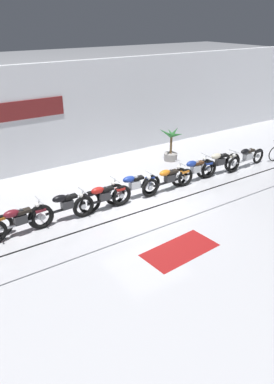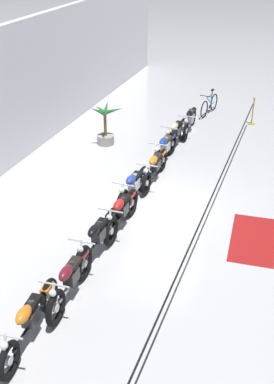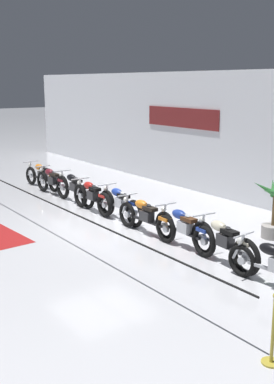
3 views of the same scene
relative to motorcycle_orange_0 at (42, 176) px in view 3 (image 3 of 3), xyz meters
name	(u,v)px [view 3 (image 3 of 3)]	position (x,y,z in m)	size (l,w,h in m)	color
ground_plane	(101,225)	(5.35, -0.74, -0.45)	(120.00, 120.00, 0.00)	silver
back_wall	(234,137)	(5.34, 4.38, 1.65)	(28.00, 0.29, 4.20)	white
motorcycle_orange_0	(42,176)	(0.00, 0.00, 0.00)	(2.34, 0.62, 0.92)	black
motorcycle_maroon_1	(52,182)	(1.25, -0.19, 0.01)	(2.15, 0.62, 0.94)	black
motorcycle_black_2	(74,188)	(2.73, -0.13, 0.03)	(2.44, 0.62, 0.97)	black
motorcycle_red_3	(92,197)	(3.99, -0.21, 0.01)	(2.14, 0.62, 0.94)	black
motorcycle_blue_4	(120,204)	(5.28, -0.05, 0.03)	(2.22, 0.62, 0.96)	black
motorcycle_orange_5	(145,217)	(6.69, -0.21, 0.01)	(2.32, 0.62, 0.92)	black
motorcycle_blue_6	(183,229)	(8.04, -0.10, 0.01)	(2.18, 0.62, 0.94)	black
motorcycle_cream_7	(223,243)	(9.33, -0.10, 0.03)	(2.19, 0.62, 0.97)	black
potted_palm_left_of_row	(273,215)	(8.76, 2.23, 0.15)	(0.96, 1.06, 1.48)	gray
stanchion_far_left	(25,196)	(3.88, -2.26, 0.32)	(13.84, 0.28, 1.05)	gold
stanchion_mid_left	(273,340)	(12.39, -2.26, -0.09)	(0.28, 0.28, 1.05)	gold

